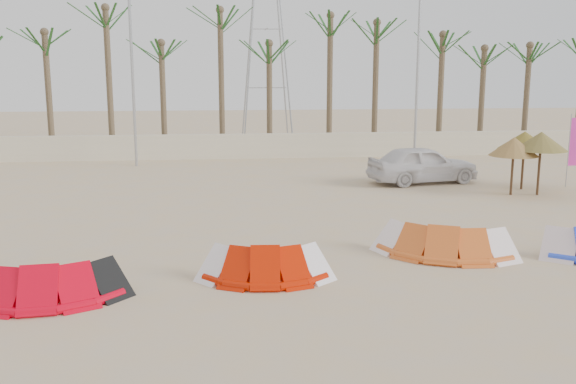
{
  "coord_description": "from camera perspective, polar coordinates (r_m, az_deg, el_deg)",
  "views": [
    {
      "loc": [
        -1.87,
        -11.74,
        4.81
      ],
      "look_at": [
        0.0,
        6.0,
        1.3
      ],
      "focal_mm": 40.0,
      "sensor_mm": 36.0,
      "label": 1
    }
  ],
  "objects": [
    {
      "name": "ground",
      "position": [
        12.82,
        2.87,
        -10.92
      ],
      "size": [
        120.0,
        120.0,
        0.0
      ],
      "primitive_type": "plane",
      "color": "tan",
      "rests_on": "ground"
    },
    {
      "name": "boundary_wall",
      "position": [
        34.04,
        -2.84,
        4.1
      ],
      "size": [
        60.0,
        0.3,
        1.3
      ],
      "primitive_type": "cube",
      "color": "beige",
      "rests_on": "ground"
    },
    {
      "name": "palm_line",
      "position": [
        35.37,
        -1.96,
        13.78
      ],
      "size": [
        52.0,
        4.0,
        7.7
      ],
      "color": "brown",
      "rests_on": "ground"
    },
    {
      "name": "lamp_b",
      "position": [
        32.01,
        -13.7,
        12.54
      ],
      "size": [
        1.25,
        0.14,
        11.0
      ],
      "color": "#A5A8AD",
      "rests_on": "ground"
    },
    {
      "name": "lamp_c",
      "position": [
        33.26,
        11.58,
        12.57
      ],
      "size": [
        1.25,
        0.14,
        11.0
      ],
      "color": "#A5A8AD",
      "rests_on": "ground"
    },
    {
      "name": "pylon",
      "position": [
        40.13,
        -1.89,
        4.25
      ],
      "size": [
        3.0,
        3.0,
        14.0
      ],
      "primitive_type": null,
      "color": "#A5A8AD",
      "rests_on": "ground"
    },
    {
      "name": "kite_red_mid",
      "position": [
        14.59,
        -20.65,
        -7.12
      ],
      "size": [
        3.5,
        1.78,
        0.9
      ],
      "color": "red",
      "rests_on": "ground"
    },
    {
      "name": "kite_red_right",
      "position": [
        14.93,
        -2.12,
        -5.99
      ],
      "size": [
        3.1,
        1.7,
        0.9
      ],
      "color": "#BF1700",
      "rests_on": "ground"
    },
    {
      "name": "kite_orange",
      "position": [
        17.26,
        13.36,
        -3.91
      ],
      "size": [
        3.94,
        2.72,
        0.9
      ],
      "color": "#D75B1F",
      "rests_on": "ground"
    },
    {
      "name": "parasol_left",
      "position": [
        25.51,
        19.43,
        3.82
      ],
      "size": [
        1.84,
        1.84,
        2.2
      ],
      "color": "#4C331E",
      "rests_on": "ground"
    },
    {
      "name": "parasol_mid",
      "position": [
        25.8,
        21.58,
        4.22
      ],
      "size": [
        1.95,
        1.95,
        2.41
      ],
      "color": "#4C331E",
      "rests_on": "ground"
    },
    {
      "name": "parasol_right",
      "position": [
        26.86,
        20.29,
        4.33
      ],
      "size": [
        2.05,
        2.05,
        2.3
      ],
      "color": "#4C331E",
      "rests_on": "ground"
    },
    {
      "name": "flag_pink",
      "position": [
        28.07,
        24.01,
        3.92
      ],
      "size": [
        0.45,
        0.06,
        2.96
      ],
      "color": "#A5A8AD",
      "rests_on": "ground"
    },
    {
      "name": "car",
      "position": [
        27.36,
        11.88,
        2.43
      ],
      "size": [
        4.85,
        2.66,
        1.56
      ],
      "primitive_type": "imported",
      "rotation": [
        0.0,
        0.0,
        1.76
      ],
      "color": "silver",
      "rests_on": "ground"
    }
  ]
}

